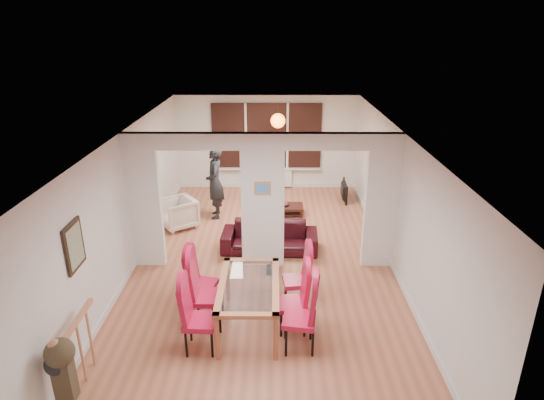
{
  "coord_description": "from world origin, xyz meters",
  "views": [
    {
      "loc": [
        0.22,
        -7.84,
        4.38
      ],
      "look_at": [
        0.17,
        0.6,
        1.1
      ],
      "focal_mm": 30.0,
      "sensor_mm": 36.0,
      "label": 1
    }
  ],
  "objects_px": {
    "dining_chair_lb": "(207,292)",
    "dining_chair_rc": "(296,277)",
    "dining_chair_la": "(200,316)",
    "person": "(215,182)",
    "bottle": "(277,199)",
    "bowl": "(285,205)",
    "television": "(342,191)",
    "dining_chair_rb": "(293,299)",
    "sofa": "(270,237)",
    "armchair": "(178,213)",
    "dining_chair_lc": "(203,280)",
    "dining_table": "(249,305)",
    "dining_chair_ra": "(299,314)",
    "coffee_table": "(282,210)"
  },
  "relations": [
    {
      "from": "dining_chair_la",
      "to": "dining_chair_lc",
      "type": "xyz_separation_m",
      "value": [
        -0.11,
        1.02,
        -0.04
      ]
    },
    {
      "from": "television",
      "to": "bowl",
      "type": "relative_size",
      "value": 4.09
    },
    {
      "from": "dining_chair_la",
      "to": "dining_chair_ra",
      "type": "height_order",
      "value": "dining_chair_ra"
    },
    {
      "from": "dining_chair_la",
      "to": "sofa",
      "type": "height_order",
      "value": "dining_chair_la"
    },
    {
      "from": "television",
      "to": "bowl",
      "type": "distance_m",
      "value": 1.85
    },
    {
      "from": "dining_chair_rc",
      "to": "bowl",
      "type": "xyz_separation_m",
      "value": [
        -0.11,
        3.81,
        -0.26
      ]
    },
    {
      "from": "dining_chair_rb",
      "to": "person",
      "type": "relative_size",
      "value": 0.61
    },
    {
      "from": "dining_chair_rb",
      "to": "bottle",
      "type": "relative_size",
      "value": 4.06
    },
    {
      "from": "bottle",
      "to": "dining_chair_rb",
      "type": "bearing_deg",
      "value": -87.2
    },
    {
      "from": "dining_chair_ra",
      "to": "television",
      "type": "height_order",
      "value": "dining_chair_ra"
    },
    {
      "from": "dining_table",
      "to": "dining_chair_lb",
      "type": "bearing_deg",
      "value": 177.34
    },
    {
      "from": "dining_chair_lc",
      "to": "dining_table",
      "type": "bearing_deg",
      "value": -17.35
    },
    {
      "from": "dining_chair_rb",
      "to": "dining_chair_la",
      "type": "bearing_deg",
      "value": -164.5
    },
    {
      "from": "dining_chair_lb",
      "to": "dining_chair_rb",
      "type": "bearing_deg",
      "value": -4.56
    },
    {
      "from": "dining_chair_la",
      "to": "dining_chair_lc",
      "type": "distance_m",
      "value": 1.02
    },
    {
      "from": "sofa",
      "to": "armchair",
      "type": "relative_size",
      "value": 2.59
    },
    {
      "from": "dining_table",
      "to": "bowl",
      "type": "distance_m",
      "value": 4.46
    },
    {
      "from": "dining_chair_la",
      "to": "bowl",
      "type": "bearing_deg",
      "value": 77.59
    },
    {
      "from": "dining_chair_la",
      "to": "dining_chair_lb",
      "type": "relative_size",
      "value": 0.94
    },
    {
      "from": "sofa",
      "to": "armchair",
      "type": "distance_m",
      "value": 2.39
    },
    {
      "from": "dining_chair_lc",
      "to": "sofa",
      "type": "relative_size",
      "value": 0.53
    },
    {
      "from": "dining_chair_lc",
      "to": "bottle",
      "type": "bearing_deg",
      "value": 87.86
    },
    {
      "from": "dining_chair_ra",
      "to": "person",
      "type": "distance_m",
      "value": 5.12
    },
    {
      "from": "dining_table",
      "to": "armchair",
      "type": "height_order",
      "value": "dining_table"
    },
    {
      "from": "dining_chair_lc",
      "to": "bottle",
      "type": "relative_size",
      "value": 3.89
    },
    {
      "from": "coffee_table",
      "to": "bowl",
      "type": "height_order",
      "value": "bowl"
    },
    {
      "from": "dining_chair_lb",
      "to": "dining_chair_rc",
      "type": "relative_size",
      "value": 1.14
    },
    {
      "from": "dining_chair_rc",
      "to": "sofa",
      "type": "relative_size",
      "value": 0.53
    },
    {
      "from": "dining_chair_la",
      "to": "bottle",
      "type": "height_order",
      "value": "dining_chair_la"
    },
    {
      "from": "dining_chair_ra",
      "to": "person",
      "type": "xyz_separation_m",
      "value": [
        -1.77,
        4.79,
        0.31
      ]
    },
    {
      "from": "dining_chair_la",
      "to": "person",
      "type": "relative_size",
      "value": 0.63
    },
    {
      "from": "dining_chair_lc",
      "to": "television",
      "type": "distance_m",
      "value": 5.78
    },
    {
      "from": "dining_chair_rc",
      "to": "bottle",
      "type": "distance_m",
      "value": 3.93
    },
    {
      "from": "person",
      "to": "television",
      "type": "relative_size",
      "value": 2.04
    },
    {
      "from": "dining_chair_lc",
      "to": "person",
      "type": "relative_size",
      "value": 0.58
    },
    {
      "from": "bottle",
      "to": "dining_chair_lc",
      "type": "bearing_deg",
      "value": -106.76
    },
    {
      "from": "sofa",
      "to": "television",
      "type": "distance_m",
      "value": 3.45
    },
    {
      "from": "person",
      "to": "dining_chair_rb",
      "type": "bearing_deg",
      "value": 13.15
    },
    {
      "from": "dining_chair_lc",
      "to": "television",
      "type": "bearing_deg",
      "value": 73.99
    },
    {
      "from": "dining_chair_rc",
      "to": "sofa",
      "type": "distance_m",
      "value": 2.02
    },
    {
      "from": "dining_table",
      "to": "armchair",
      "type": "xyz_separation_m",
      "value": [
        -1.83,
        3.68,
        -0.03
      ]
    },
    {
      "from": "armchair",
      "to": "dining_chair_lc",
      "type": "bearing_deg",
      "value": -16.62
    },
    {
      "from": "dining_table",
      "to": "dining_chair_lb",
      "type": "xyz_separation_m",
      "value": [
        -0.63,
        0.03,
        0.21
      ]
    },
    {
      "from": "dining_chair_lb",
      "to": "dining_chair_rc",
      "type": "distance_m",
      "value": 1.48
    },
    {
      "from": "dining_chair_lb",
      "to": "coffee_table",
      "type": "xyz_separation_m",
      "value": [
        1.2,
        4.4,
        -0.47
      ]
    },
    {
      "from": "coffee_table",
      "to": "dining_chair_la",
      "type": "bearing_deg",
      "value": -103.97
    },
    {
      "from": "armchair",
      "to": "person",
      "type": "bearing_deg",
      "value": 92.8
    },
    {
      "from": "dining_table",
      "to": "coffee_table",
      "type": "xyz_separation_m",
      "value": [
        0.57,
        4.43,
        -0.26
      ]
    },
    {
      "from": "armchair",
      "to": "bottle",
      "type": "bearing_deg",
      "value": 75.34
    },
    {
      "from": "dining_chair_la",
      "to": "sofa",
      "type": "bearing_deg",
      "value": 75.17
    }
  ]
}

